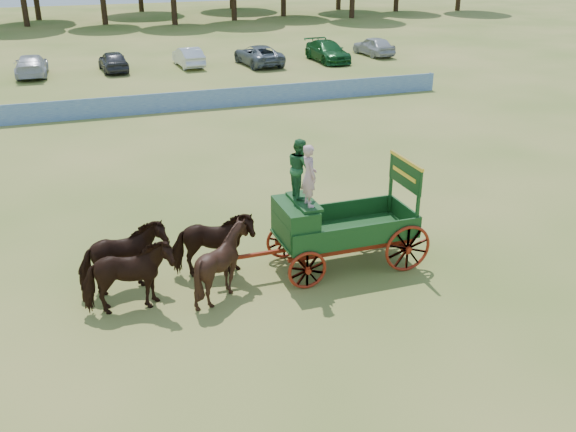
{
  "coord_description": "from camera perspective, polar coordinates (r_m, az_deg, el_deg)",
  "views": [
    {
      "loc": [
        -9.29,
        -16.06,
        8.71
      ],
      "look_at": [
        -3.71,
        -0.09,
        1.3
      ],
      "focal_mm": 40.0,
      "sensor_mm": 36.0,
      "label": 1
    }
  ],
  "objects": [
    {
      "name": "parked_cars",
      "position": [
        46.64,
        -15.95,
        12.94
      ],
      "size": [
        42.29,
        6.95,
        1.64
      ],
      "color": "silver",
      "rests_on": "ground"
    },
    {
      "name": "sponsor_banner",
      "position": [
        36.0,
        -5.54,
        10.4
      ],
      "size": [
        26.0,
        0.08,
        1.05
      ],
      "primitive_type": "cube",
      "color": "#1C479A",
      "rests_on": "ground"
    },
    {
      "name": "ground",
      "position": [
        20.5,
        9.75,
        -1.86
      ],
      "size": [
        160.0,
        160.0,
        0.0
      ],
      "primitive_type": "plane",
      "color": "#A9914C",
      "rests_on": "ground"
    },
    {
      "name": "horse_wheel_right",
      "position": [
        17.65,
        -6.71,
        -2.58
      ],
      "size": [
        2.41,
        1.38,
        1.92
      ],
      "primitive_type": "imported",
      "rotation": [
        0.0,
        0.0,
        1.41
      ],
      "color": "black",
      "rests_on": "ground"
    },
    {
      "name": "farm_dray",
      "position": [
        17.68,
        2.88,
        0.24
      ],
      "size": [
        6.0,
        2.0,
        3.82
      ],
      "color": "maroon",
      "rests_on": "ground"
    },
    {
      "name": "horse_lead_left",
      "position": [
        16.4,
        -14.04,
        -5.35
      ],
      "size": [
        2.27,
        1.04,
        1.92
      ],
      "primitive_type": "imported",
      "rotation": [
        0.0,
        0.0,
        1.58
      ],
      "color": "black",
      "rests_on": "ground"
    },
    {
      "name": "horse_wheel_left",
      "position": [
        16.69,
        -5.85,
        -4.15
      ],
      "size": [
        1.83,
        1.65,
        1.92
      ],
      "primitive_type": "imported",
      "rotation": [
        0.0,
        0.0,
        1.51
      ],
      "color": "black",
      "rests_on": "ground"
    },
    {
      "name": "horse_lead_right",
      "position": [
        17.37,
        -14.45,
        -3.67
      ],
      "size": [
        2.43,
        1.47,
        1.92
      ],
      "primitive_type": "imported",
      "rotation": [
        0.0,
        0.0,
        1.77
      ],
      "color": "black",
      "rests_on": "ground"
    }
  ]
}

